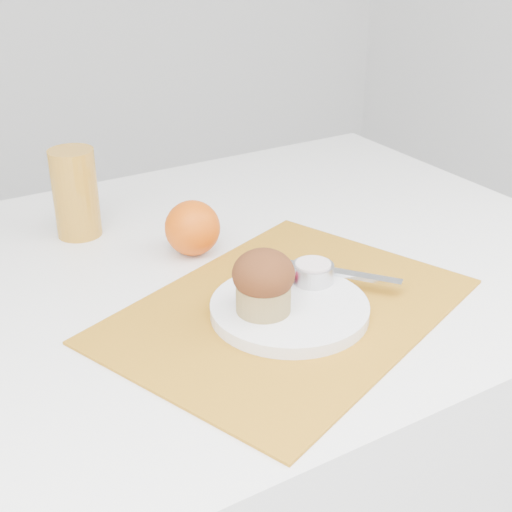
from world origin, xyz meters
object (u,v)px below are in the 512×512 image
orange (192,228)px  juice_glass (75,193)px  plate (290,309)px  table (198,476)px  muffin (263,281)px

orange → juice_glass: size_ratio=0.59×
plate → table: bearing=108.2°
plate → juice_glass: bearing=111.1°
table → orange: size_ratio=14.97×
table → juice_glass: 0.49m
table → juice_glass: size_ratio=8.86×
table → muffin: bearing=-83.2°
juice_glass → muffin: size_ratio=1.60×
orange → plate: bearing=-84.3°
plate → muffin: 0.06m
orange → juice_glass: (-0.12, 0.15, 0.03)m
plate → orange: bearing=95.7°
plate → juice_glass: size_ratio=1.45×
table → orange: 0.42m
table → juice_glass: juice_glass is taller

